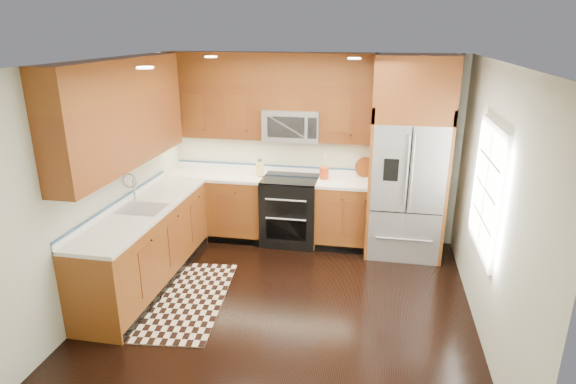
% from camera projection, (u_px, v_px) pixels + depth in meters
% --- Properties ---
extents(ground, '(4.00, 4.00, 0.00)m').
position_uv_depth(ground, '(285.00, 305.00, 5.31)').
color(ground, black).
rests_on(ground, ground).
extents(wall_back, '(4.00, 0.02, 2.60)m').
position_uv_depth(wall_back, '(312.00, 148.00, 6.75)').
color(wall_back, beige).
rests_on(wall_back, ground).
extents(wall_left, '(0.02, 4.00, 2.60)m').
position_uv_depth(wall_left, '(105.00, 182.00, 5.24)').
color(wall_left, beige).
rests_on(wall_left, ground).
extents(wall_right, '(0.02, 4.00, 2.60)m').
position_uv_depth(wall_right, '(492.00, 206.00, 4.54)').
color(wall_right, beige).
rests_on(wall_right, ground).
extents(window, '(0.04, 1.10, 1.30)m').
position_uv_depth(window, '(487.00, 190.00, 4.70)').
color(window, white).
rests_on(window, ground).
extents(base_cabinets, '(2.85, 3.00, 0.90)m').
position_uv_depth(base_cabinets, '(205.00, 228.00, 6.22)').
color(base_cabinets, brown).
rests_on(base_cabinets, ground).
extents(countertop, '(2.86, 3.01, 0.04)m').
position_uv_depth(countertop, '(217.00, 191.00, 6.15)').
color(countertop, white).
rests_on(countertop, base_cabinets).
extents(upper_cabinets, '(2.85, 3.00, 1.15)m').
position_uv_depth(upper_cabinets, '(209.00, 103.00, 5.87)').
color(upper_cabinets, brown).
rests_on(upper_cabinets, ground).
extents(range, '(0.76, 0.67, 0.95)m').
position_uv_depth(range, '(290.00, 210.00, 6.75)').
color(range, black).
rests_on(range, ground).
extents(microwave, '(0.76, 0.40, 0.42)m').
position_uv_depth(microwave, '(292.00, 125.00, 6.49)').
color(microwave, '#B2B2B7').
rests_on(microwave, ground).
extents(refrigerator, '(0.98, 0.75, 2.60)m').
position_uv_depth(refrigerator, '(408.00, 159.00, 6.18)').
color(refrigerator, '#B2B2B7').
rests_on(refrigerator, ground).
extents(sink_faucet, '(0.54, 0.44, 0.37)m').
position_uv_depth(sink_faucet, '(140.00, 203.00, 5.50)').
color(sink_faucet, '#B2B2B7').
rests_on(sink_faucet, countertop).
extents(rug, '(1.18, 1.78, 0.01)m').
position_uv_depth(rug, '(179.00, 299.00, 5.42)').
color(rug, black).
rests_on(rug, ground).
extents(knife_block, '(0.13, 0.15, 0.25)m').
position_uv_depth(knife_block, '(260.00, 169.00, 6.69)').
color(knife_block, tan).
rests_on(knife_block, countertop).
extents(utensil_crock, '(0.16, 0.16, 0.35)m').
position_uv_depth(utensil_crock, '(324.00, 170.00, 6.54)').
color(utensil_crock, '#B83B16').
rests_on(utensil_crock, countertop).
extents(cutting_board, '(0.34, 0.34, 0.02)m').
position_uv_depth(cutting_board, '(365.00, 176.00, 6.67)').
color(cutting_board, brown).
rests_on(cutting_board, countertop).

